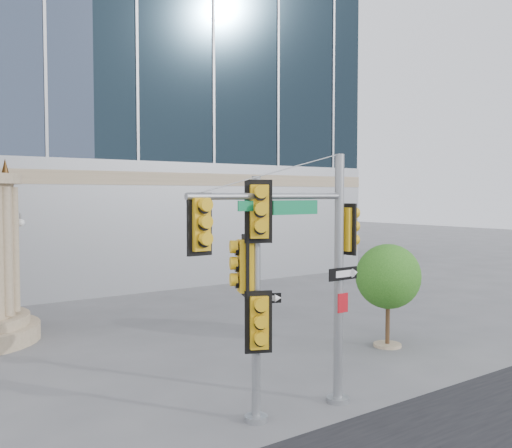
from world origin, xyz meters
TOP-DOWN VIEW (x-y plane):
  - ground at (0.00, 0.00)m, footprint 120.00×120.00m
  - main_signal_pole at (-1.24, -1.21)m, footprint 4.15×0.50m
  - secondary_signal_pole at (-2.42, -1.08)m, footprint 0.82×0.81m
  - street_tree at (4.09, 1.22)m, footprint 1.95×1.90m

SIDE VIEW (x-z plane):
  - ground at x=0.00m, z-range 0.00..0.00m
  - street_tree at x=4.09m, z-range 0.48..3.51m
  - secondary_signal_pole at x=-2.42m, z-range 0.42..5.26m
  - main_signal_pole at x=-1.24m, z-range 0.64..5.97m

